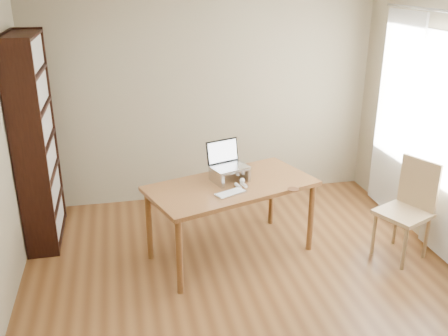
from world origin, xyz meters
TOP-DOWN VIEW (x-y plane):
  - room at (0.03, 0.01)m, footprint 4.04×4.54m
  - bookshelf at (-1.83, 1.55)m, footprint 0.30×0.90m
  - curtains at (1.92, 0.80)m, footprint 0.03×1.90m
  - desk at (-0.03, 0.80)m, footprint 1.72×1.23m
  - laptop_stand at (-0.03, 0.88)m, footprint 0.32×0.25m
  - laptop at (-0.03, 0.94)m, footprint 0.39×0.38m
  - keyboard at (-0.09, 0.58)m, footprint 0.31×0.23m
  - coaster at (0.50, 0.56)m, footprint 0.11×0.11m
  - cat at (0.01, 0.91)m, footprint 0.25×0.49m
  - chair at (1.64, 0.41)m, footprint 0.57×0.57m

SIDE VIEW (x-z plane):
  - chair at x=1.64m, z-range 0.04..1.01m
  - desk at x=-0.03m, z-range 0.29..1.04m
  - coaster at x=0.50m, z-range 0.75..0.76m
  - keyboard at x=-0.09m, z-range 0.75..0.77m
  - cat at x=0.01m, z-range 0.74..0.90m
  - laptop_stand at x=-0.03m, z-range 0.77..0.90m
  - laptop at x=-0.03m, z-range 0.82..1.06m
  - bookshelf at x=-1.83m, z-range 0.00..2.10m
  - curtains at x=1.92m, z-range 0.05..2.29m
  - room at x=0.03m, z-range -0.02..2.62m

